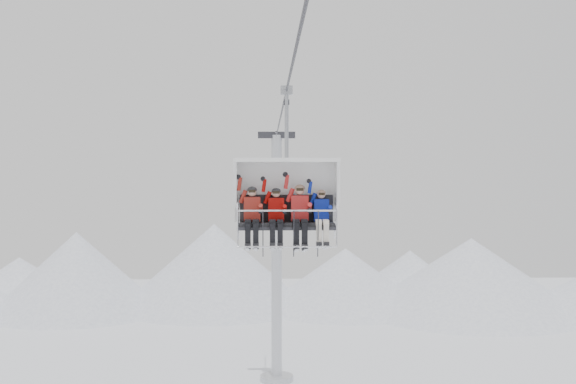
{
  "coord_description": "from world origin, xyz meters",
  "views": [
    {
      "loc": [
        -0.47,
        -16.77,
        11.21
      ],
      "look_at": [
        0.0,
        0.0,
        10.79
      ],
      "focal_mm": 45.0,
      "sensor_mm": 36.0,
      "label": 1
    }
  ],
  "objects_px": {
    "lift_tower_right": "(277,274)",
    "skier_center_left": "(276,215)",
    "skier_far_left": "(252,214)",
    "skier_center_right": "(300,213)",
    "skier_far_right": "(322,216)",
    "chairlift_carrier": "(286,193)"
  },
  "relations": [
    {
      "from": "skier_far_left",
      "to": "skier_far_right",
      "type": "height_order",
      "value": "skier_far_left"
    },
    {
      "from": "lift_tower_right",
      "to": "skier_center_left",
      "type": "relative_size",
      "value": 7.99
    },
    {
      "from": "skier_far_left",
      "to": "skier_far_right",
      "type": "distance_m",
      "value": 1.73
    },
    {
      "from": "skier_far_right",
      "to": "chairlift_carrier",
      "type": "bearing_deg",
      "value": 159.49
    },
    {
      "from": "lift_tower_right",
      "to": "skier_center_right",
      "type": "bearing_deg",
      "value": -89.11
    },
    {
      "from": "chairlift_carrier",
      "to": "skier_far_right",
      "type": "height_order",
      "value": "chairlift_carrier"
    },
    {
      "from": "skier_center_right",
      "to": "skier_center_left",
      "type": "bearing_deg",
      "value": -178.99
    },
    {
      "from": "chairlift_carrier",
      "to": "skier_center_left",
      "type": "bearing_deg",
      "value": -129.67
    },
    {
      "from": "skier_far_left",
      "to": "skier_far_right",
      "type": "relative_size",
      "value": 1.0
    },
    {
      "from": "skier_far_left",
      "to": "skier_center_right",
      "type": "distance_m",
      "value": 1.19
    },
    {
      "from": "lift_tower_right",
      "to": "chairlift_carrier",
      "type": "height_order",
      "value": "lift_tower_right"
    },
    {
      "from": "skier_far_right",
      "to": "skier_center_right",
      "type": "bearing_deg",
      "value": 178.23
    },
    {
      "from": "skier_far_right",
      "to": "skier_far_left",
      "type": "bearing_deg",
      "value": 179.64
    },
    {
      "from": "lift_tower_right",
      "to": "skier_far_left",
      "type": "xyz_separation_m",
      "value": [
        -0.86,
        -20.91,
        4.43
      ]
    },
    {
      "from": "skier_center_right",
      "to": "lift_tower_right",
      "type": "bearing_deg",
      "value": 90.89
    },
    {
      "from": "chairlift_carrier",
      "to": "skier_center_right",
      "type": "xyz_separation_m",
      "value": [
        0.33,
        -0.31,
        -0.49
      ]
    },
    {
      "from": "skier_center_left",
      "to": "skier_far_right",
      "type": "bearing_deg",
      "value": -0.32
    },
    {
      "from": "lift_tower_right",
      "to": "skier_center_left",
      "type": "xyz_separation_m",
      "value": [
        -0.26,
        -20.91,
        4.42
      ]
    },
    {
      "from": "skier_far_left",
      "to": "lift_tower_right",
      "type": "bearing_deg",
      "value": 87.64
    },
    {
      "from": "lift_tower_right",
      "to": "chairlift_carrier",
      "type": "distance_m",
      "value": 21.18
    },
    {
      "from": "lift_tower_right",
      "to": "skier_center_right",
      "type": "distance_m",
      "value": 21.37
    },
    {
      "from": "lift_tower_right",
      "to": "skier_far_left",
      "type": "height_order",
      "value": "lift_tower_right"
    }
  ]
}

